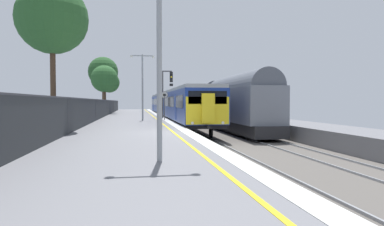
{
  "coord_description": "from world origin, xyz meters",
  "views": [
    {
      "loc": [
        -2.27,
        -17.19,
        1.55
      ],
      "look_at": [
        1.36,
        4.74,
        0.83
      ],
      "focal_mm": 32.27,
      "sensor_mm": 36.0,
      "label": 1
    }
  ],
  "objects_px": {
    "background_tree_right": "(106,80)",
    "speed_limit_sign": "(164,102)",
    "background_tree_left": "(54,20)",
    "signal_gantry": "(165,88)",
    "platform_lamp_mid": "(142,82)",
    "background_tree_centre": "(103,72)",
    "freight_train_adjacent_track": "(218,102)",
    "commuter_train_at_platform": "(172,104)",
    "platform_lamp_near": "(159,45)"
  },
  "relations": [
    {
      "from": "signal_gantry",
      "to": "platform_lamp_mid",
      "type": "height_order",
      "value": "platform_lamp_mid"
    },
    {
      "from": "commuter_train_at_platform",
      "to": "background_tree_centre",
      "type": "bearing_deg",
      "value": 125.62
    },
    {
      "from": "speed_limit_sign",
      "to": "platform_lamp_near",
      "type": "height_order",
      "value": "platform_lamp_near"
    },
    {
      "from": "speed_limit_sign",
      "to": "background_tree_right",
      "type": "relative_size",
      "value": 0.38
    },
    {
      "from": "freight_train_adjacent_track",
      "to": "background_tree_left",
      "type": "bearing_deg",
      "value": -130.19
    },
    {
      "from": "signal_gantry",
      "to": "platform_lamp_near",
      "type": "xyz_separation_m",
      "value": [
        -2.29,
        -24.28,
        0.15
      ]
    },
    {
      "from": "speed_limit_sign",
      "to": "background_tree_centre",
      "type": "relative_size",
      "value": 0.29
    },
    {
      "from": "platform_lamp_near",
      "to": "speed_limit_sign",
      "type": "bearing_deg",
      "value": 84.8
    },
    {
      "from": "platform_lamp_mid",
      "to": "background_tree_centre",
      "type": "relative_size",
      "value": 0.65
    },
    {
      "from": "commuter_train_at_platform",
      "to": "background_tree_left",
      "type": "bearing_deg",
      "value": -111.72
    },
    {
      "from": "signal_gantry",
      "to": "background_tree_centre",
      "type": "xyz_separation_m",
      "value": [
        -7.73,
        20.66,
        3.16
      ]
    },
    {
      "from": "commuter_train_at_platform",
      "to": "background_tree_centre",
      "type": "xyz_separation_m",
      "value": [
        -9.18,
        12.82,
        4.76
      ]
    },
    {
      "from": "freight_train_adjacent_track",
      "to": "background_tree_centre",
      "type": "bearing_deg",
      "value": 124.06
    },
    {
      "from": "signal_gantry",
      "to": "platform_lamp_mid",
      "type": "relative_size",
      "value": 0.83
    },
    {
      "from": "speed_limit_sign",
      "to": "background_tree_centre",
      "type": "height_order",
      "value": "background_tree_centre"
    },
    {
      "from": "signal_gantry",
      "to": "speed_limit_sign",
      "type": "relative_size",
      "value": 1.86
    },
    {
      "from": "platform_lamp_mid",
      "to": "background_tree_right",
      "type": "relative_size",
      "value": 0.86
    },
    {
      "from": "background_tree_centre",
      "to": "background_tree_right",
      "type": "bearing_deg",
      "value": -81.34
    },
    {
      "from": "signal_gantry",
      "to": "background_tree_right",
      "type": "relative_size",
      "value": 0.71
    },
    {
      "from": "background_tree_right",
      "to": "background_tree_centre",
      "type": "bearing_deg",
      "value": 98.66
    },
    {
      "from": "commuter_train_at_platform",
      "to": "signal_gantry",
      "type": "distance_m",
      "value": 8.14
    },
    {
      "from": "platform_lamp_near",
      "to": "background_tree_right",
      "type": "relative_size",
      "value": 0.79
    },
    {
      "from": "background_tree_centre",
      "to": "background_tree_right",
      "type": "distance_m",
      "value": 6.97
    },
    {
      "from": "freight_train_adjacent_track",
      "to": "background_tree_centre",
      "type": "relative_size",
      "value": 3.42
    },
    {
      "from": "background_tree_right",
      "to": "background_tree_left",
      "type": "bearing_deg",
      "value": -90.92
    },
    {
      "from": "commuter_train_at_platform",
      "to": "signal_gantry",
      "type": "xyz_separation_m",
      "value": [
        -1.46,
        -7.84,
        1.6
      ]
    },
    {
      "from": "commuter_train_at_platform",
      "to": "background_tree_right",
      "type": "height_order",
      "value": "background_tree_right"
    },
    {
      "from": "freight_train_adjacent_track",
      "to": "background_tree_right",
      "type": "distance_m",
      "value": 17.89
    },
    {
      "from": "platform_lamp_mid",
      "to": "background_tree_left",
      "type": "bearing_deg",
      "value": -117.03
    },
    {
      "from": "signal_gantry",
      "to": "platform_lamp_mid",
      "type": "distance_m",
      "value": 4.83
    },
    {
      "from": "platform_lamp_mid",
      "to": "commuter_train_at_platform",
      "type": "bearing_deg",
      "value": 72.78
    },
    {
      "from": "commuter_train_at_platform",
      "to": "platform_lamp_mid",
      "type": "distance_m",
      "value": 12.8
    },
    {
      "from": "speed_limit_sign",
      "to": "signal_gantry",
      "type": "bearing_deg",
      "value": 83.5
    },
    {
      "from": "commuter_train_at_platform",
      "to": "background_tree_left",
      "type": "relative_size",
      "value": 5.28
    },
    {
      "from": "commuter_train_at_platform",
      "to": "background_tree_right",
      "type": "xyz_separation_m",
      "value": [
        -8.16,
        6.11,
        3.18
      ]
    },
    {
      "from": "platform_lamp_near",
      "to": "platform_lamp_mid",
      "type": "height_order",
      "value": "platform_lamp_mid"
    },
    {
      "from": "background_tree_right",
      "to": "speed_limit_sign",
      "type": "bearing_deg",
      "value": -70.01
    },
    {
      "from": "platform_lamp_mid",
      "to": "background_tree_centre",
      "type": "bearing_deg",
      "value": 102.33
    },
    {
      "from": "platform_lamp_mid",
      "to": "signal_gantry",
      "type": "bearing_deg",
      "value": 61.62
    },
    {
      "from": "background_tree_left",
      "to": "background_tree_right",
      "type": "relative_size",
      "value": 1.23
    },
    {
      "from": "freight_train_adjacent_track",
      "to": "speed_limit_sign",
      "type": "relative_size",
      "value": 11.66
    },
    {
      "from": "speed_limit_sign",
      "to": "background_tree_left",
      "type": "distance_m",
      "value": 13.1
    },
    {
      "from": "background_tree_centre",
      "to": "platform_lamp_mid",
      "type": "bearing_deg",
      "value": -77.67
    },
    {
      "from": "commuter_train_at_platform",
      "to": "speed_limit_sign",
      "type": "height_order",
      "value": "commuter_train_at_platform"
    },
    {
      "from": "background_tree_centre",
      "to": "background_tree_left",
      "type": "bearing_deg",
      "value": -89.04
    },
    {
      "from": "signal_gantry",
      "to": "speed_limit_sign",
      "type": "bearing_deg",
      "value": -96.5
    },
    {
      "from": "speed_limit_sign",
      "to": "platform_lamp_mid",
      "type": "xyz_separation_m",
      "value": [
        -1.9,
        -0.82,
        1.67
      ]
    },
    {
      "from": "signal_gantry",
      "to": "background_tree_centre",
      "type": "relative_size",
      "value": 0.54
    },
    {
      "from": "speed_limit_sign",
      "to": "commuter_train_at_platform",
      "type": "bearing_deg",
      "value": 80.69
    },
    {
      "from": "signal_gantry",
      "to": "platform_lamp_mid",
      "type": "xyz_separation_m",
      "value": [
        -2.29,
        -4.23,
        0.38
      ]
    }
  ]
}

